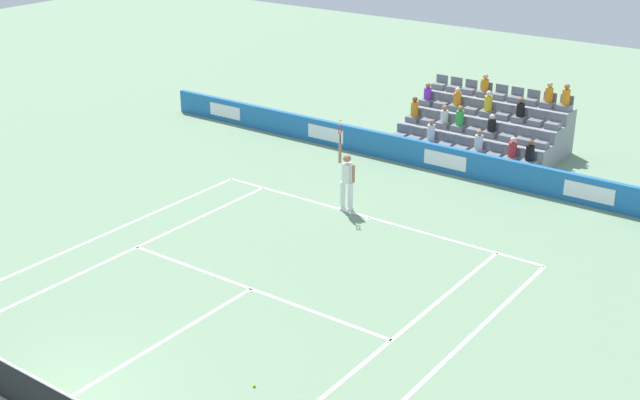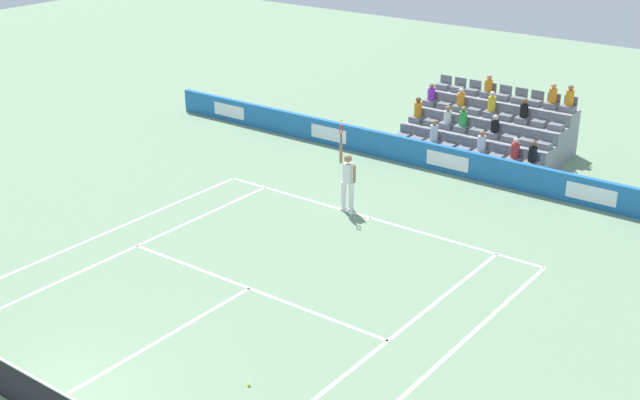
# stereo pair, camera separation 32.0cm
# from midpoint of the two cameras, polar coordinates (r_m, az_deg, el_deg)

# --- Properties ---
(line_baseline) EXTENTS (10.97, 0.10, 0.01)m
(line_baseline) POSITION_cam_midpoint_polar(r_m,az_deg,el_deg) (25.42, 3.76, -1.20)
(line_baseline) COLOR white
(line_baseline) RESTS_ON ground
(line_service) EXTENTS (8.23, 0.10, 0.01)m
(line_service) POSITION_cam_midpoint_polar(r_m,az_deg,el_deg) (21.47, -4.34, -5.92)
(line_service) COLOR white
(line_service) RESTS_ON ground
(line_centre_service) EXTENTS (0.10, 6.40, 0.01)m
(line_centre_service) POSITION_cam_midpoint_polar(r_m,az_deg,el_deg) (19.52, -10.56, -9.42)
(line_centre_service) COLOR white
(line_centre_service) RESTS_ON ground
(line_singles_sideline_left) EXTENTS (0.10, 11.89, 0.01)m
(line_singles_sideline_left) POSITION_cam_midpoint_polar(r_m,az_deg,el_deg) (23.85, -12.59, -3.39)
(line_singles_sideline_left) COLOR white
(line_singles_sideline_left) RESTS_ON ground
(line_singles_sideline_right) EXTENTS (0.10, 11.89, 0.01)m
(line_singles_sideline_right) POSITION_cam_midpoint_polar(r_m,az_deg,el_deg) (19.03, 4.31, -9.97)
(line_singles_sideline_right) COLOR white
(line_singles_sideline_right) RESTS_ON ground
(line_doubles_sideline_left) EXTENTS (0.10, 11.89, 0.01)m
(line_doubles_sideline_left) POSITION_cam_midpoint_polar(r_m,az_deg,el_deg) (24.82, -14.68, -2.54)
(line_doubles_sideline_left) COLOR white
(line_doubles_sideline_left) RESTS_ON ground
(line_doubles_sideline_right) EXTENTS (0.10, 11.89, 0.01)m
(line_doubles_sideline_right) POSITION_cam_midpoint_polar(r_m,az_deg,el_deg) (18.46, 7.96, -11.27)
(line_doubles_sideline_right) COLOR white
(line_doubles_sideline_right) RESTS_ON ground
(line_centre_mark) EXTENTS (0.10, 0.20, 0.01)m
(line_centre_mark) POSITION_cam_midpoint_polar(r_m,az_deg,el_deg) (25.35, 3.63, -1.27)
(line_centre_mark) COLOR white
(line_centre_mark) RESTS_ON ground
(sponsor_barrier) EXTENTS (24.80, 0.22, 0.91)m
(sponsor_barrier) POSITION_cam_midpoint_polar(r_m,az_deg,el_deg) (29.11, 8.94, 2.66)
(sponsor_barrier) COLOR #1E66AD
(sponsor_barrier) RESTS_ON ground
(tennis_net) EXTENTS (11.97, 0.10, 1.07)m
(tennis_net) POSITION_cam_midpoint_polar(r_m,az_deg,el_deg) (17.65, -18.39, -12.18)
(tennis_net) COLOR #33383D
(tennis_net) RESTS_ON ground
(tennis_player) EXTENTS (0.54, 0.43, 2.85)m
(tennis_player) POSITION_cam_midpoint_polar(r_m,az_deg,el_deg) (25.58, 2.21, 1.38)
(tennis_player) COLOR white
(tennis_player) RESTS_ON ground
(stadium_stand) EXTENTS (5.58, 3.80, 2.62)m
(stadium_stand) POSITION_cam_midpoint_polar(r_m,az_deg,el_deg) (31.53, 11.52, 4.49)
(stadium_stand) COLOR gray
(stadium_stand) RESTS_ON ground
(loose_tennis_ball) EXTENTS (0.07, 0.07, 0.07)m
(loose_tennis_ball) POSITION_cam_midpoint_polar(r_m,az_deg,el_deg) (17.86, -4.26, -12.26)
(loose_tennis_ball) COLOR #D1E533
(loose_tennis_ball) RESTS_ON ground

